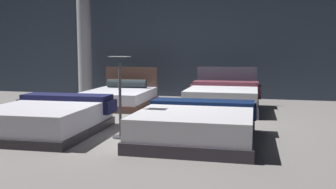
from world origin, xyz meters
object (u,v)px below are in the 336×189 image
(support_pillar, at_px, (84,34))
(bed_0, at_px, (47,118))
(bed_2, at_px, (120,97))
(bed_3, at_px, (223,98))
(bed_1, at_px, (196,125))
(price_sign, at_px, (120,106))

(support_pillar, bearing_deg, bed_0, -70.61)
(bed_2, bearing_deg, bed_3, -2.85)
(bed_3, height_order, support_pillar, support_pillar)
(bed_0, bearing_deg, support_pillar, 106.72)
(bed_0, bearing_deg, bed_1, -1.20)
(bed_2, height_order, bed_3, bed_3)
(bed_2, relative_size, price_sign, 1.70)
(bed_1, distance_m, support_pillar, 6.02)
(bed_2, distance_m, support_pillar, 2.62)
(bed_1, relative_size, bed_2, 0.96)
(bed_0, xyz_separation_m, bed_2, (0.03, 2.98, -0.02))
(bed_1, height_order, bed_3, bed_3)
(support_pillar, bearing_deg, bed_2, -41.81)
(bed_1, bearing_deg, bed_0, -179.65)
(bed_2, bearing_deg, support_pillar, 135.76)
(bed_1, xyz_separation_m, price_sign, (-1.12, -0.08, 0.25))
(bed_1, bearing_deg, bed_2, 127.27)
(bed_1, xyz_separation_m, bed_3, (0.08, 2.91, 0.04))
(bed_3, bearing_deg, support_pillar, 159.34)
(bed_2, bearing_deg, bed_0, -92.99)
(support_pillar, bearing_deg, bed_3, -19.74)
(bed_2, relative_size, bed_3, 1.00)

